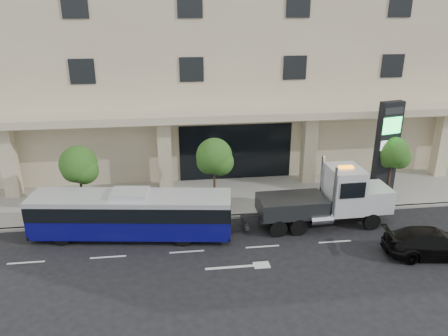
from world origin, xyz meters
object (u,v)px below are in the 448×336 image
object	(u,v)px
signage_pylon	(387,149)
tow_truck	(330,199)
black_sedan	(433,243)
city_bus	(131,214)

from	to	relation	value
signage_pylon	tow_truck	bearing A→B (deg)	-159.05
black_sedan	signage_pylon	size ratio (longest dim) A/B	0.79
tow_truck	black_sedan	xyz separation A→B (m)	(4.08, -3.88, -0.90)
city_bus	tow_truck	world-z (taller)	tow_truck
black_sedan	signage_pylon	xyz separation A→B (m)	(0.74, 7.19, 2.62)
city_bus	black_sedan	distance (m)	15.77
city_bus	tow_truck	xyz separation A→B (m)	(11.19, -0.01, 0.22)
city_bus	signage_pylon	distance (m)	16.46
tow_truck	black_sedan	size ratio (longest dim) A/B	1.74
tow_truck	signage_pylon	bearing A→B (deg)	33.32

